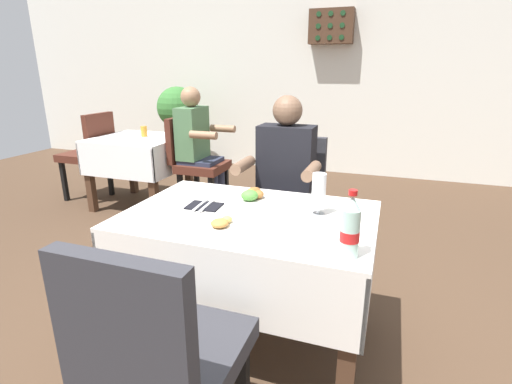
# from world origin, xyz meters

# --- Properties ---
(ground_plane) EXTENTS (11.00, 11.00, 0.00)m
(ground_plane) POSITION_xyz_m (0.00, 0.00, 0.00)
(ground_plane) COLOR #473323
(back_wall) EXTENTS (11.00, 0.12, 2.74)m
(back_wall) POSITION_xyz_m (0.00, 4.04, 1.37)
(back_wall) COLOR silver
(back_wall) RESTS_ON ground
(main_dining_table) EXTENTS (1.20, 0.81, 0.74)m
(main_dining_table) POSITION_xyz_m (-0.09, 0.18, 0.57)
(main_dining_table) COLOR white
(main_dining_table) RESTS_ON ground
(chair_far_diner_seat) EXTENTS (0.44, 0.50, 0.97)m
(chair_far_diner_seat) POSITION_xyz_m (-0.09, 0.98, 0.55)
(chair_far_diner_seat) COLOR #2D2D33
(chair_far_diner_seat) RESTS_ON ground
(chair_near_camera_side) EXTENTS (0.44, 0.50, 0.97)m
(chair_near_camera_side) POSITION_xyz_m (-0.09, -0.62, 0.55)
(chair_near_camera_side) COLOR #2D2D33
(chair_near_camera_side) RESTS_ON ground
(seated_diner_far) EXTENTS (0.50, 0.46, 1.26)m
(seated_diner_far) POSITION_xyz_m (-0.11, 0.87, 0.71)
(seated_diner_far) COLOR #282D42
(seated_diner_far) RESTS_ON ground
(plate_near_camera) EXTENTS (0.25, 0.25, 0.05)m
(plate_near_camera) POSITION_xyz_m (-0.12, -0.03, 0.75)
(plate_near_camera) COLOR white
(plate_near_camera) RESTS_ON main_dining_table
(plate_far_diner) EXTENTS (0.26, 0.26, 0.07)m
(plate_far_diner) POSITION_xyz_m (-0.13, 0.38, 0.76)
(plate_far_diner) COLOR white
(plate_far_diner) RESTS_ON main_dining_table
(beer_glass_left) EXTENTS (0.07, 0.07, 0.21)m
(beer_glass_left) POSITION_xyz_m (0.23, 0.28, 0.85)
(beer_glass_left) COLOR white
(beer_glass_left) RESTS_ON main_dining_table
(cola_bottle_primary) EXTENTS (0.07, 0.07, 0.26)m
(cola_bottle_primary) POSITION_xyz_m (0.42, -0.12, 0.85)
(cola_bottle_primary) COLOR silver
(cola_bottle_primary) RESTS_ON main_dining_table
(napkin_cutlery_set) EXTENTS (0.18, 0.19, 0.01)m
(napkin_cutlery_set) POSITION_xyz_m (-0.34, 0.19, 0.75)
(napkin_cutlery_set) COLOR black
(napkin_cutlery_set) RESTS_ON main_dining_table
(background_dining_table) EXTENTS (0.88, 0.81, 0.74)m
(background_dining_table) POSITION_xyz_m (-1.95, 1.87, 0.55)
(background_dining_table) COLOR white
(background_dining_table) RESTS_ON ground
(background_chair_left) EXTENTS (0.50, 0.44, 0.97)m
(background_chair_left) POSITION_xyz_m (-2.60, 1.87, 0.55)
(background_chair_left) COLOR #4C2319
(background_chair_left) RESTS_ON ground
(background_chair_right) EXTENTS (0.50, 0.44, 0.97)m
(background_chair_right) POSITION_xyz_m (-1.30, 1.87, 0.55)
(background_chair_right) COLOR #4C2319
(background_chair_right) RESTS_ON ground
(background_patron) EXTENTS (0.46, 0.50, 1.26)m
(background_patron) POSITION_xyz_m (-1.26, 1.87, 0.71)
(background_patron) COLOR #282D42
(background_patron) RESTS_ON ground
(background_table_tumbler) EXTENTS (0.06, 0.06, 0.11)m
(background_table_tumbler) POSITION_xyz_m (-1.92, 1.93, 0.80)
(background_table_tumbler) COLOR #C68928
(background_table_tumbler) RESTS_ON background_dining_table
(potted_plant_corner) EXTENTS (0.58, 0.58, 1.19)m
(potted_plant_corner) POSITION_xyz_m (-2.36, 3.38, 0.81)
(potted_plant_corner) COLOR brown
(potted_plant_corner) RESTS_ON ground
(wall_bottle_rack) EXTENTS (0.56, 0.21, 0.42)m
(wall_bottle_rack) POSITION_xyz_m (-0.34, 3.88, 1.94)
(wall_bottle_rack) COLOR #472D1E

